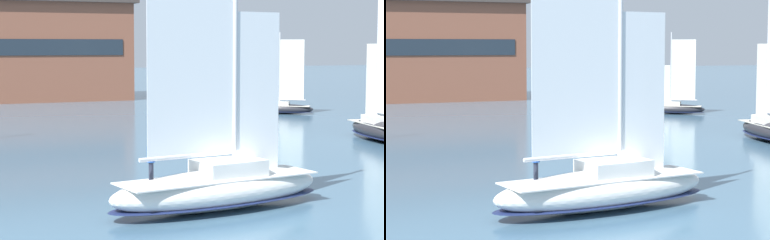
% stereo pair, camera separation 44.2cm
% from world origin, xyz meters
% --- Properties ---
extents(ground_plane, '(400.00, 400.00, 0.00)m').
position_xyz_m(ground_plane, '(0.00, 0.00, 0.00)').
color(ground_plane, '#42667F').
extents(waterfront_building, '(31.91, 13.43, 13.14)m').
position_xyz_m(waterfront_building, '(1.16, 69.04, 6.62)').
color(waterfront_building, brown).
rests_on(waterfront_building, ground).
extents(sailboat_main, '(10.72, 4.49, 14.28)m').
position_xyz_m(sailboat_main, '(0.02, 0.00, 1.12)').
color(sailboat_main, white).
rests_on(sailboat_main, ground).
extents(sailboat_moored_near_marina, '(4.19, 9.10, 12.08)m').
position_xyz_m(sailboat_moored_near_marina, '(20.96, 17.12, 0.97)').
color(sailboat_moored_near_marina, '#232328').
rests_on(sailboat_moored_near_marina, ground).
extents(sailboat_moored_far_slip, '(5.97, 4.93, 8.41)m').
position_xyz_m(sailboat_moored_far_slip, '(25.01, 38.95, 0.73)').
color(sailboat_moored_far_slip, '#232328').
rests_on(sailboat_moored_far_slip, ground).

